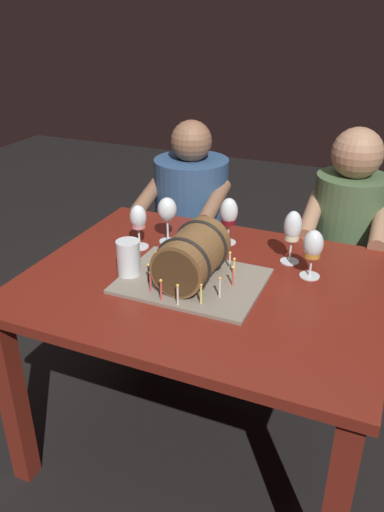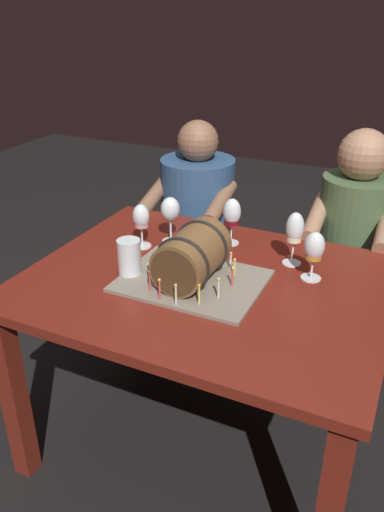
{
  "view_description": "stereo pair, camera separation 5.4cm",
  "coord_description": "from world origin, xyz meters",
  "px_view_note": "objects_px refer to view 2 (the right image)",
  "views": [
    {
      "loc": [
        0.56,
        -1.43,
        1.61
      ],
      "look_at": [
        -0.04,
        -0.04,
        0.85
      ],
      "focal_mm": 35.83,
      "sensor_mm": 36.0,
      "label": 1
    },
    {
      "loc": [
        0.61,
        -1.41,
        1.61
      ],
      "look_at": [
        -0.04,
        -0.04,
        0.85
      ],
      "focal_mm": 35.83,
      "sensor_mm": 36.0,
      "label": 2
    }
  ],
  "objects_px": {
    "person_seated_left": "(197,239)",
    "person_seated_right": "(346,269)",
    "dining_table": "(206,307)",
    "wine_glass_red": "(232,214)",
    "wine_glass_empty": "(170,210)",
    "wine_glass_rose": "(141,219)",
    "beer_pint": "(129,260)",
    "barrel_cake": "(192,260)",
    "wine_glass_white": "(295,230)",
    "wine_glass_amber": "(314,249)"
  },
  "relations": [
    {
      "from": "wine_glass_rose",
      "to": "wine_glass_red",
      "type": "relative_size",
      "value": 0.93
    },
    {
      "from": "wine_glass_empty",
      "to": "person_seated_right",
      "type": "xyz_separation_m",
      "value": [
        0.62,
        0.51,
        -0.36
      ]
    },
    {
      "from": "dining_table",
      "to": "person_seated_left",
      "type": "xyz_separation_m",
      "value": [
        -0.37,
        0.73,
        -0.11
      ]
    },
    {
      "from": "wine_glass_rose",
      "to": "dining_table",
      "type": "bearing_deg",
      "value": -21.79
    },
    {
      "from": "person_seated_right",
      "to": "dining_table",
      "type": "bearing_deg",
      "value": -116.91
    },
    {
      "from": "wine_glass_rose",
      "to": "person_seated_right",
      "type": "height_order",
      "value": "person_seated_right"
    },
    {
      "from": "barrel_cake",
      "to": "wine_glass_white",
      "type": "relative_size",
      "value": 2.37
    },
    {
      "from": "barrel_cake",
      "to": "wine_glass_empty",
      "type": "relative_size",
      "value": 2.55
    },
    {
      "from": "wine_glass_rose",
      "to": "wine_glass_red",
      "type": "height_order",
      "value": "wine_glass_red"
    },
    {
      "from": "dining_table",
      "to": "person_seated_left",
      "type": "relative_size",
      "value": 1.1
    },
    {
      "from": "wine_glass_white",
      "to": "wine_glass_rose",
      "type": "bearing_deg",
      "value": -169.37
    },
    {
      "from": "barrel_cake",
      "to": "wine_glass_white",
      "type": "xyz_separation_m",
      "value": [
        0.27,
        0.28,
        0.05
      ]
    },
    {
      "from": "barrel_cake",
      "to": "person_seated_right",
      "type": "height_order",
      "value": "person_seated_right"
    },
    {
      "from": "wine_glass_rose",
      "to": "wine_glass_red",
      "type": "xyz_separation_m",
      "value": [
        0.3,
        0.17,
        0.01
      ]
    },
    {
      "from": "person_seated_left",
      "to": "wine_glass_red",
      "type": "bearing_deg",
      "value": -51.35
    },
    {
      "from": "person_seated_left",
      "to": "wine_glass_amber",
      "type": "bearing_deg",
      "value": -39.65
    },
    {
      "from": "wine_glass_rose",
      "to": "person_seated_right",
      "type": "distance_m",
      "value": 0.99
    },
    {
      "from": "wine_glass_rose",
      "to": "wine_glass_empty",
      "type": "bearing_deg",
      "value": 47.58
    },
    {
      "from": "wine_glass_red",
      "to": "person_seated_right",
      "type": "xyz_separation_m",
      "value": [
        0.4,
        0.43,
        -0.35
      ]
    },
    {
      "from": "wine_glass_amber",
      "to": "person_seated_left",
      "type": "relative_size",
      "value": 0.16
    },
    {
      "from": "dining_table",
      "to": "person_seated_right",
      "type": "distance_m",
      "value": 0.83
    },
    {
      "from": "dining_table",
      "to": "wine_glass_white",
      "type": "bearing_deg",
      "value": 45.61
    },
    {
      "from": "beer_pint",
      "to": "barrel_cake",
      "type": "bearing_deg",
      "value": 12.58
    },
    {
      "from": "beer_pint",
      "to": "person_seated_left",
      "type": "height_order",
      "value": "person_seated_left"
    },
    {
      "from": "barrel_cake",
      "to": "wine_glass_red",
      "type": "bearing_deg",
      "value": 89.07
    },
    {
      "from": "wine_glass_rose",
      "to": "beer_pint",
      "type": "xyz_separation_m",
      "value": [
        0.08,
        -0.22,
        -0.05
      ]
    },
    {
      "from": "person_seated_left",
      "to": "person_seated_right",
      "type": "height_order",
      "value": "person_seated_right"
    },
    {
      "from": "wine_glass_rose",
      "to": "wine_glass_white",
      "type": "distance_m",
      "value": 0.57
    },
    {
      "from": "barrel_cake",
      "to": "wine_glass_empty",
      "type": "bearing_deg",
      "value": 129.56
    },
    {
      "from": "wine_glass_white",
      "to": "beer_pint",
      "type": "bearing_deg",
      "value": -145.9
    },
    {
      "from": "wine_glass_white",
      "to": "wine_glass_amber",
      "type": "bearing_deg",
      "value": -41.99
    },
    {
      "from": "wine_glass_red",
      "to": "wine_glass_amber",
      "type": "distance_m",
      "value": 0.38
    },
    {
      "from": "dining_table",
      "to": "wine_glass_red",
      "type": "bearing_deg",
      "value": 95.59
    },
    {
      "from": "dining_table",
      "to": "person_seated_left",
      "type": "bearing_deg",
      "value": 116.88
    },
    {
      "from": "dining_table",
      "to": "wine_glass_empty",
      "type": "height_order",
      "value": "wine_glass_empty"
    },
    {
      "from": "wine_glass_empty",
      "to": "person_seated_right",
      "type": "distance_m",
      "value": 0.89
    },
    {
      "from": "dining_table",
      "to": "wine_glass_rose",
      "type": "height_order",
      "value": "wine_glass_rose"
    },
    {
      "from": "wine_glass_rose",
      "to": "wine_glass_red",
      "type": "distance_m",
      "value": 0.35
    },
    {
      "from": "wine_glass_empty",
      "to": "beer_pint",
      "type": "relative_size",
      "value": 1.37
    },
    {
      "from": "wine_glass_amber",
      "to": "person_seated_left",
      "type": "distance_m",
      "value": 0.96
    },
    {
      "from": "barrel_cake",
      "to": "beer_pint",
      "type": "xyz_separation_m",
      "value": [
        -0.21,
        -0.05,
        -0.02
      ]
    },
    {
      "from": "dining_table",
      "to": "wine_glass_red",
      "type": "xyz_separation_m",
      "value": [
        -0.03,
        0.31,
        0.24
      ]
    },
    {
      "from": "dining_table",
      "to": "beer_pint",
      "type": "xyz_separation_m",
      "value": [
        -0.25,
        -0.09,
        0.18
      ]
    },
    {
      "from": "wine_glass_red",
      "to": "dining_table",
      "type": "bearing_deg",
      "value": -84.41
    },
    {
      "from": "barrel_cake",
      "to": "wine_glass_rose",
      "type": "xyz_separation_m",
      "value": [
        -0.3,
        0.17,
        0.03
      ]
    },
    {
      "from": "person_seated_left",
      "to": "wine_glass_rose",
      "type": "bearing_deg",
      "value": -86.15
    },
    {
      "from": "barrel_cake",
      "to": "wine_glass_rose",
      "type": "relative_size",
      "value": 2.72
    },
    {
      "from": "dining_table",
      "to": "wine_glass_white",
      "type": "xyz_separation_m",
      "value": [
        0.23,
        0.24,
        0.24
      ]
    },
    {
      "from": "barrel_cake",
      "to": "person_seated_left",
      "type": "relative_size",
      "value": 0.42
    },
    {
      "from": "wine_glass_red",
      "to": "person_seated_right",
      "type": "distance_m",
      "value": 0.69
    }
  ]
}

